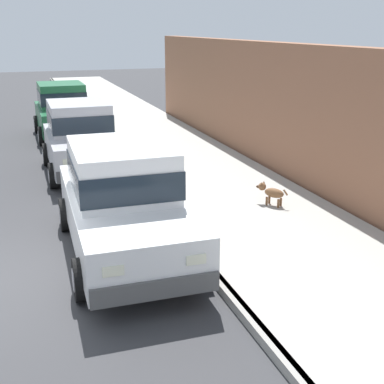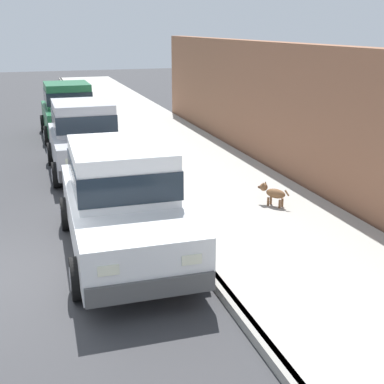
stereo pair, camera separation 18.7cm
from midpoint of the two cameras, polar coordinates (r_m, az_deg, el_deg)
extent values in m
cube|color=gray|center=(9.01, 0.36, -6.32)|extent=(0.16, 64.00, 0.14)
cube|color=#A8A59E|center=(9.68, 10.57, -4.87)|extent=(3.60, 64.00, 0.14)
cube|color=white|center=(8.84, -7.08, -2.56)|extent=(1.90, 4.54, 0.76)
cube|color=white|center=(8.68, -7.39, 2.62)|extent=(1.63, 2.14, 0.84)
cube|color=#19232D|center=(8.70, -7.38, 2.22)|extent=(1.67, 2.18, 0.46)
cube|color=#505050|center=(6.96, -3.86, -10.56)|extent=(1.77, 0.24, 0.28)
cube|color=#505050|center=(10.97, -8.99, 0.17)|extent=(1.77, 0.24, 0.28)
cylinder|color=black|center=(7.93, 1.26, -7.91)|extent=(0.23, 0.64, 0.64)
cylinder|color=#9E9EA3|center=(7.93, 1.26, -7.91)|extent=(0.25, 0.36, 0.35)
cylinder|color=black|center=(7.63, -11.91, -9.43)|extent=(0.23, 0.64, 0.64)
cylinder|color=#9E9EA3|center=(7.63, -11.91, -9.43)|extent=(0.25, 0.36, 0.35)
cylinder|color=black|center=(10.41, -3.43, -1.44)|extent=(0.23, 0.64, 0.64)
cylinder|color=#9E9EA3|center=(10.41, -3.43, -1.44)|extent=(0.25, 0.36, 0.35)
cylinder|color=black|center=(10.19, -13.34, -2.36)|extent=(0.23, 0.64, 0.64)
cylinder|color=#9E9EA3|center=(10.19, -13.34, -2.36)|extent=(0.25, 0.36, 0.35)
cube|color=#EAEACC|center=(6.90, 0.69, -7.48)|extent=(0.28, 0.09, 0.14)
cube|color=#EAEACC|center=(6.69, -8.58, -8.58)|extent=(0.28, 0.09, 0.14)
cube|color=#BCBCC1|center=(13.98, -11.42, 4.93)|extent=(1.72, 3.70, 0.76)
cube|color=#BCBCC1|center=(14.08, -11.75, 8.24)|extent=(1.51, 1.90, 0.80)
cube|color=#19232D|center=(14.09, -11.73, 8.00)|extent=(1.55, 1.94, 0.44)
cube|color=#424243|center=(12.31, -10.34, 2.06)|extent=(1.69, 0.20, 0.28)
cube|color=#424243|center=(15.78, -12.17, 5.47)|extent=(1.69, 0.20, 0.28)
cylinder|color=black|center=(13.09, -6.98, 2.56)|extent=(0.22, 0.64, 0.64)
cylinder|color=#9E9EA3|center=(13.09, -6.98, 2.56)|extent=(0.24, 0.35, 0.35)
cylinder|color=black|center=(12.90, -14.49, 1.87)|extent=(0.22, 0.64, 0.64)
cylinder|color=#9E9EA3|center=(12.90, -14.49, 1.87)|extent=(0.24, 0.35, 0.35)
cylinder|color=black|center=(15.29, -8.65, 4.73)|extent=(0.22, 0.64, 0.64)
cylinder|color=#9E9EA3|center=(15.29, -8.65, 4.73)|extent=(0.24, 0.35, 0.35)
cylinder|color=black|center=(15.12, -15.10, 4.16)|extent=(0.22, 0.64, 0.64)
cylinder|color=#9E9EA3|center=(15.12, -15.10, 4.16)|extent=(0.24, 0.35, 0.35)
cube|color=#EAEACC|center=(12.26, -7.94, 3.84)|extent=(0.28, 0.08, 0.14)
cube|color=#EAEACC|center=(12.14, -12.91, 3.40)|extent=(0.28, 0.08, 0.14)
cube|color=#23663D|center=(18.85, -13.27, 8.15)|extent=(1.76, 3.72, 0.76)
cube|color=#23663D|center=(18.98, -13.52, 10.59)|extent=(1.54, 1.92, 0.80)
cube|color=#19232D|center=(18.99, -13.50, 10.41)|extent=(1.57, 1.96, 0.44)
cube|color=black|center=(17.13, -12.59, 6.42)|extent=(1.69, 0.22, 0.28)
cube|color=black|center=(20.66, -13.74, 8.28)|extent=(1.69, 0.22, 0.28)
cylinder|color=black|center=(17.90, -10.05, 6.61)|extent=(0.23, 0.64, 0.64)
cylinder|color=#9E9EA3|center=(17.90, -10.05, 6.61)|extent=(0.24, 0.35, 0.35)
cylinder|color=black|center=(17.73, -15.57, 6.12)|extent=(0.23, 0.64, 0.64)
cylinder|color=#9E9EA3|center=(17.73, -15.57, 6.12)|extent=(0.24, 0.35, 0.35)
cylinder|color=black|center=(20.13, -11.08, 7.80)|extent=(0.23, 0.64, 0.64)
cylinder|color=#9E9EA3|center=(20.13, -11.08, 7.80)|extent=(0.24, 0.35, 0.35)
cylinder|color=black|center=(19.99, -16.00, 7.37)|extent=(0.23, 0.64, 0.64)
cylinder|color=#9E9EA3|center=(19.99, -16.00, 7.37)|extent=(0.24, 0.35, 0.35)
cube|color=#EAEACC|center=(17.10, -10.87, 7.72)|extent=(0.28, 0.08, 0.14)
cube|color=#EAEACC|center=(16.99, -14.46, 7.41)|extent=(0.28, 0.08, 0.14)
ellipsoid|color=brown|center=(10.93, 9.82, -0.17)|extent=(0.42, 0.47, 0.20)
cylinder|color=brown|center=(11.00, 9.00, -1.06)|extent=(0.05, 0.05, 0.18)
cylinder|color=brown|center=(11.10, 9.29, -0.89)|extent=(0.05, 0.05, 0.18)
cylinder|color=brown|center=(10.88, 10.26, -1.33)|extent=(0.05, 0.05, 0.18)
cylinder|color=brown|center=(10.99, 10.55, -1.17)|extent=(0.05, 0.05, 0.18)
sphere|color=brown|center=(11.03, 8.51, 0.55)|extent=(0.17, 0.17, 0.17)
ellipsoid|color=#432C1C|center=(11.08, 8.10, 0.54)|extent=(0.12, 0.13, 0.06)
cone|color=brown|center=(10.96, 8.45, 0.91)|extent=(0.06, 0.06, 0.07)
cone|color=brown|center=(11.04, 8.70, 1.03)|extent=(0.06, 0.06, 0.07)
cylinder|color=brown|center=(10.81, 11.07, -0.13)|extent=(0.10, 0.12, 0.13)
cube|color=#8C5B42|center=(13.70, 10.70, 8.98)|extent=(0.50, 20.00, 3.40)
camera|label=1|loc=(0.09, -89.44, 0.18)|focal=47.67mm
camera|label=2|loc=(0.09, 90.56, -0.18)|focal=47.67mm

